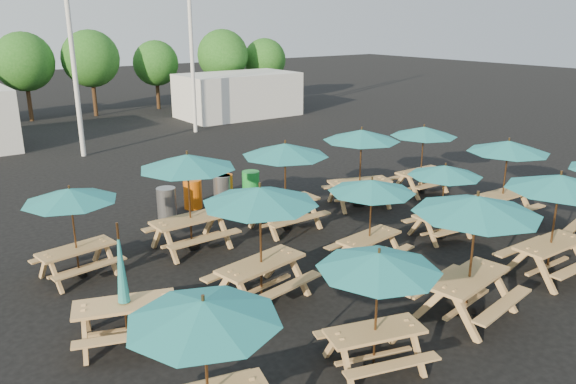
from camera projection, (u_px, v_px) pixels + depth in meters
ground at (321, 245)px, 15.00m from camera, size 120.00×120.00×0.00m
picnic_unit_0 at (204, 318)px, 7.50m from camera, size 2.62×2.62×2.24m
picnic_unit_1 at (124, 294)px, 10.26m from camera, size 2.27×2.13×2.36m
picnic_unit_2 at (70, 200)px, 12.58m from camera, size 2.39×2.39×2.18m
picnic_unit_3 at (378, 267)px, 9.19m from camera, size 2.60×2.60×2.17m
picnic_unit_4 at (260, 201)px, 11.50m from camera, size 2.81×2.81×2.53m
picnic_unit_5 at (188, 166)px, 14.10m from camera, size 2.55×2.55×2.56m
picnic_unit_6 at (476, 211)px, 10.79m from camera, size 2.84×2.84×2.57m
picnic_unit_7 at (372, 190)px, 13.30m from camera, size 2.31×2.31×2.17m
picnic_unit_8 at (285, 154)px, 15.52m from camera, size 2.45×2.45×2.52m
picnic_unit_9 at (559, 187)px, 12.57m from camera, size 2.42×2.42×2.48m
picnic_unit_10 at (445, 174)px, 15.00m from camera, size 2.19×2.19×2.06m
picnic_unit_11 at (361, 139)px, 17.48m from camera, size 3.05×3.05×2.51m
picnic_unit_13 at (508, 151)px, 16.26m from camera, size 2.46×2.46×2.43m
picnic_unit_14 at (424, 135)px, 18.92m from camera, size 2.28×2.28×2.33m
waste_bin_0 at (167, 203)px, 16.93m from camera, size 0.58×0.58×0.93m
waste_bin_1 at (193, 194)px, 17.77m from camera, size 0.58×0.58×0.93m
waste_bin_2 at (224, 188)px, 18.36m from camera, size 0.58×0.58×0.93m
waste_bin_3 at (222, 189)px, 18.26m from camera, size 0.58×0.58×0.93m
waste_bin_4 at (251, 185)px, 18.76m from camera, size 0.58×0.58×0.93m
mast_0 at (68, 13)px, 22.88m from camera, size 0.20×0.20×12.00m
mast_1 at (190, 14)px, 28.09m from camera, size 0.20×0.20×12.00m
event_tent_1 at (238, 95)px, 34.33m from camera, size 7.00×4.00×2.60m
tree_3 at (24, 62)px, 32.05m from camera, size 3.36×3.36×5.09m
tree_4 at (91, 59)px, 33.74m from camera, size 3.41×3.41×5.17m
tree_5 at (156, 63)px, 36.65m from camera, size 2.94×2.94×4.45m
tree_6 at (223, 55)px, 37.40m from camera, size 3.38×3.38×5.13m
tree_7 at (265, 60)px, 39.46m from camera, size 2.95×2.95×4.48m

